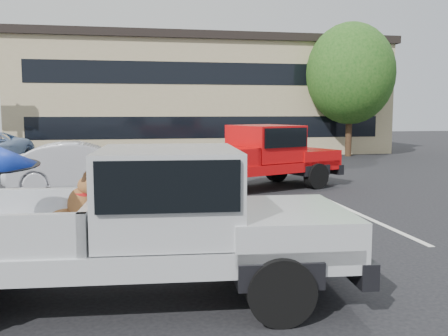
{
  "coord_description": "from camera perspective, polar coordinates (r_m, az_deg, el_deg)",
  "views": [
    {
      "loc": [
        -2.07,
        -8.05,
        2.33
      ],
      "look_at": [
        -0.41,
        0.75,
        1.3
      ],
      "focal_mm": 40.0,
      "sensor_mm": 36.0,
      "label": 1
    }
  ],
  "objects": [
    {
      "name": "silver_pickup",
      "position": [
        6.19,
        -8.52,
        -5.42
      ],
      "size": [
        5.82,
        2.45,
        2.06
      ],
      "rotation": [
        0.0,
        0.0,
        -0.08
      ],
      "color": "black",
      "rests_on": "ground"
    },
    {
      "name": "tree_back",
      "position": [
        33.12,
        3.5,
        10.14
      ],
      "size": [
        4.68,
        4.68,
        7.11
      ],
      "color": "#332114",
      "rests_on": "ground"
    },
    {
      "name": "stripe_left",
      "position": [
        10.36,
        -15.67,
        -6.67
      ],
      "size": [
        0.12,
        5.0,
        0.01
      ],
      "primitive_type": "cube",
      "color": "silver",
      "rests_on": "ground"
    },
    {
      "name": "tree_right",
      "position": [
        26.54,
        14.24,
        10.41
      ],
      "size": [
        4.46,
        4.46,
        6.78
      ],
      "color": "#332114",
      "rests_on": "ground"
    },
    {
      "name": "silver_sedan",
      "position": [
        15.19,
        -15.7,
        0.18
      ],
      "size": [
        4.39,
        1.74,
        1.42
      ],
      "primitive_type": "imported",
      "rotation": [
        0.0,
        0.0,
        1.63
      ],
      "color": "silver",
      "rests_on": "ground"
    },
    {
      "name": "stripe_right",
      "position": [
        11.49,
        15.81,
        -5.38
      ],
      "size": [
        0.12,
        5.0,
        0.01
      ],
      "primitive_type": "cube",
      "color": "silver",
      "rests_on": "ground"
    },
    {
      "name": "motel_building",
      "position": [
        29.33,
        -2.73,
        8.25
      ],
      "size": [
        20.4,
        8.4,
        6.3
      ],
      "color": "tan",
      "rests_on": "ground"
    },
    {
      "name": "red_pickup",
      "position": [
        14.93,
        4.21,
        1.58
      ],
      "size": [
        6.1,
        4.05,
        1.9
      ],
      "rotation": [
        0.0,
        0.0,
        0.39
      ],
      "color": "black",
      "rests_on": "ground"
    },
    {
      "name": "ground",
      "position": [
        8.63,
        3.64,
        -9.12
      ],
      "size": [
        90.0,
        90.0,
        0.0
      ],
      "primitive_type": "plane",
      "color": "black",
      "rests_on": "ground"
    }
  ]
}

